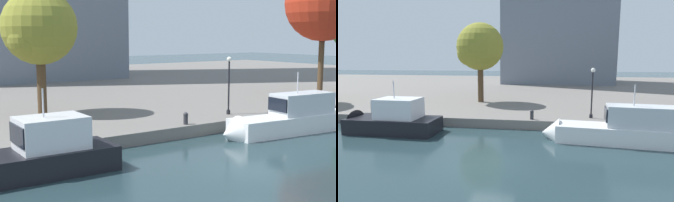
% 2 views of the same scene
% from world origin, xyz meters
% --- Properties ---
extents(ground_plane, '(220.00, 220.00, 0.00)m').
position_xyz_m(ground_plane, '(0.00, 0.00, 0.00)').
color(ground_plane, '#23383D').
extents(dock_promenade, '(120.00, 55.00, 0.76)m').
position_xyz_m(dock_promenade, '(0.00, 34.72, 0.38)').
color(dock_promenade, slate).
rests_on(dock_promenade, ground_plane).
extents(motor_yacht_1, '(7.83, 2.82, 4.90)m').
position_xyz_m(motor_yacht_1, '(-9.04, 4.94, 0.70)').
color(motor_yacht_1, black).
rests_on(motor_yacht_1, ground_plane).
extents(motor_yacht_2, '(10.47, 3.13, 4.57)m').
position_xyz_m(motor_yacht_2, '(7.85, 4.72, 0.79)').
color(motor_yacht_2, white).
rests_on(motor_yacht_2, ground_plane).
extents(mooring_bollard_1, '(0.31, 0.31, 0.78)m').
position_xyz_m(mooring_bollard_1, '(1.77, 7.75, 1.17)').
color(mooring_bollard_1, '#2D2D33').
rests_on(mooring_bollard_1, dock_promenade).
extents(lamp_post, '(0.34, 0.34, 4.07)m').
position_xyz_m(lamp_post, '(6.53, 9.06, 3.03)').
color(lamp_post, black).
rests_on(lamp_post, dock_promenade).
extents(tree_0, '(5.15, 5.15, 8.68)m').
position_xyz_m(tree_0, '(-4.55, 15.92, 6.74)').
color(tree_0, '#4C3823').
rests_on(tree_0, dock_promenade).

